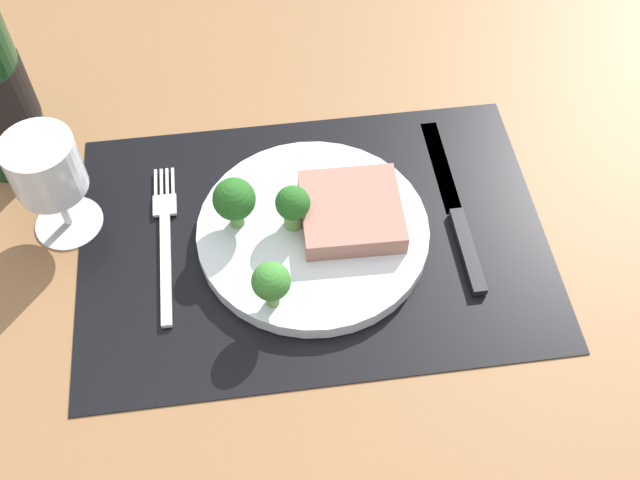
{
  "coord_description": "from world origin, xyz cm",
  "views": [
    {
      "loc": [
        -5.13,
        -44.09,
        62.11
      ],
      "look_at": [
        0.5,
        -1.59,
        1.9
      ],
      "focal_mm": 42.6,
      "sensor_mm": 36.0,
      "label": 1
    }
  ],
  "objects": [
    {
      "name": "ground_plane",
      "position": [
        0.0,
        0.0,
        -1.5
      ],
      "size": [
        140.0,
        110.0,
        3.0
      ],
      "primitive_type": "cube",
      "color": "brown"
    },
    {
      "name": "placemat",
      "position": [
        0.0,
        0.0,
        0.15
      ],
      "size": [
        46.57,
        32.3,
        0.3
      ],
      "primitive_type": "cube",
      "color": "black",
      "rests_on": "ground_plane"
    },
    {
      "name": "plate",
      "position": [
        0.0,
        0.0,
        1.1
      ],
      "size": [
        23.02,
        23.02,
        1.6
      ],
      "primitive_type": "cylinder",
      "color": "silver",
      "rests_on": "placemat"
    },
    {
      "name": "steak",
      "position": [
        3.89,
        0.66,
        3.02
      ],
      "size": [
        10.04,
        9.91,
        2.25
      ],
      "primitive_type": "cube",
      "rotation": [
        0.0,
        0.0,
        -0.03
      ],
      "color": "#9E6B5B",
      "rests_on": "plate"
    },
    {
      "name": "broccoli_front_edge",
      "position": [
        -7.33,
        1.55,
        5.53
      ],
      "size": [
        4.17,
        4.17,
        5.87
      ],
      "color": "#5B8942",
      "rests_on": "plate"
    },
    {
      "name": "broccoli_back_left",
      "position": [
        -4.71,
        -8.0,
        5.33
      ],
      "size": [
        3.56,
        3.56,
        5.38
      ],
      "color": "#5B8942",
      "rests_on": "plate"
    },
    {
      "name": "broccoli_center",
      "position": [
        -1.84,
        0.65,
        4.94
      ],
      "size": [
        3.4,
        3.4,
        5.11
      ],
      "color": "#6B994C",
      "rests_on": "plate"
    },
    {
      "name": "fork",
      "position": [
        -14.67,
        1.42,
        0.55
      ],
      "size": [
        2.4,
        19.2,
        0.5
      ],
      "rotation": [
        0.0,
        0.0,
        0.01
      ],
      "color": "silver",
      "rests_on": "placemat"
    },
    {
      "name": "knife",
      "position": [
        14.87,
        0.53,
        0.6
      ],
      "size": [
        1.8,
        23.0,
        0.8
      ],
      "rotation": [
        0.0,
        0.0,
        -0.05
      ],
      "color": "black",
      "rests_on": "placemat"
    },
    {
      "name": "wine_glass",
      "position": [
        -24.41,
        5.16,
        8.05
      ],
      "size": [
        6.86,
        6.86,
        11.85
      ],
      "color": "silver",
      "rests_on": "ground_plane"
    }
  ]
}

